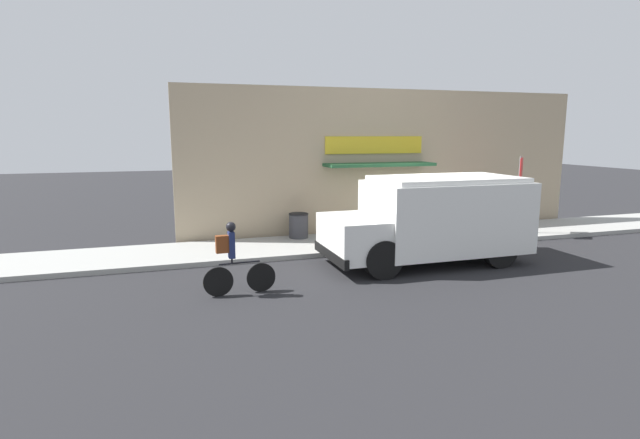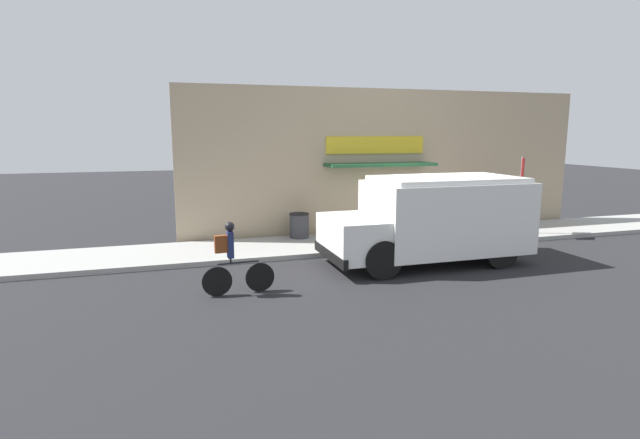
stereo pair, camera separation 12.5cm
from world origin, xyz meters
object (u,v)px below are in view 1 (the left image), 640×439
cyclist (234,259)px  school_bus (433,218)px  trash_bin (299,225)px  stop_sign_post (520,182)px

cyclist → school_bus: bearing=8.8°
cyclist → trash_bin: size_ratio=2.04×
stop_sign_post → trash_bin: (-7.00, 1.42, -1.28)m
stop_sign_post → trash_bin: size_ratio=3.25×
school_bus → stop_sign_post: bearing=25.0°
school_bus → trash_bin: school_bus is taller
cyclist → trash_bin: (2.65, 4.56, -0.24)m
trash_bin → stop_sign_post: bearing=-11.4°
cyclist → stop_sign_post: size_ratio=0.63×
stop_sign_post → trash_bin: bearing=168.6°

